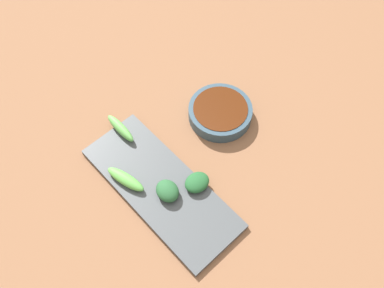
{
  "coord_description": "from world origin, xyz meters",
  "views": [
    {
      "loc": [
        0.3,
        0.35,
        0.86
      ],
      "look_at": [
        -0.03,
        -0.0,
        0.05
      ],
      "focal_mm": 39.71,
      "sensor_mm": 36.0,
      "label": 1
    }
  ],
  "objects": [
    {
      "name": "broccoli_stalk_3",
      "position": [
        0.13,
        -0.04,
        0.04
      ],
      "size": [
        0.05,
        0.1,
        0.02
      ],
      "primitive_type": "ellipsoid",
      "rotation": [
        0.0,
        0.0,
        0.24
      ],
      "color": "#5CB14A",
      "rests_on": "serving_plate"
    },
    {
      "name": "broccoli_leafy_0",
      "position": [
        0.09,
        0.04,
        0.05
      ],
      "size": [
        0.05,
        0.06,
        0.03
      ],
      "primitive_type": "ellipsoid",
      "rotation": [
        0.0,
        0.0,
        -0.11
      ],
      "color": "#285E33",
      "rests_on": "serving_plate"
    },
    {
      "name": "broccoli_leafy_2",
      "position": [
        0.03,
        0.07,
        0.04
      ],
      "size": [
        0.06,
        0.05,
        0.02
      ],
      "primitive_type": "ellipsoid",
      "rotation": [
        0.0,
        0.0,
        -0.09
      ],
      "color": "#225B2D",
      "rests_on": "serving_plate"
    },
    {
      "name": "serving_plate",
      "position": [
        0.09,
        0.02,
        0.03
      ],
      "size": [
        0.15,
        0.38,
        0.01
      ],
      "primitive_type": "cube",
      "color": "#474C50",
      "rests_on": "tabletop"
    },
    {
      "name": "tabletop",
      "position": [
        0.0,
        0.0,
        0.01
      ],
      "size": [
        2.1,
        2.1,
        0.02
      ],
      "primitive_type": "cube",
      "color": "brown",
      "rests_on": "ground"
    },
    {
      "name": "sauce_bowl",
      "position": [
        -0.14,
        -0.03,
        0.04
      ],
      "size": [
        0.15,
        0.15,
        0.03
      ],
      "color": "#304959",
      "rests_on": "tabletop"
    },
    {
      "name": "broccoli_stalk_1",
      "position": [
        0.06,
        -0.15,
        0.04
      ],
      "size": [
        0.02,
        0.09,
        0.02
      ],
      "primitive_type": "ellipsoid",
      "rotation": [
        0.0,
        0.0,
        -0.02
      ],
      "color": "#64B855",
      "rests_on": "serving_plate"
    }
  ]
}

